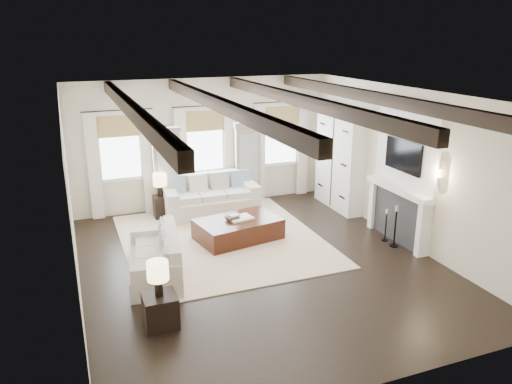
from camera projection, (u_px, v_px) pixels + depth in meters
name	position (u px, v px, depth m)	size (l,w,h in m)	color
ground	(260.00, 264.00, 9.55)	(7.50, 7.50, 0.00)	black
room_shell	(278.00, 154.00, 10.03)	(6.54, 7.54, 3.22)	silver
area_rug	(222.00, 240.00, 10.63)	(4.05, 4.48, 0.02)	beige
sofa_back	(210.00, 198.00, 12.12)	(2.28, 1.08, 0.97)	silver
sofa_left	(158.00, 259.00, 8.99)	(1.12, 2.01, 0.82)	silver
ottoman	(238.00, 229.00, 10.63)	(1.71, 1.07, 0.45)	black
tray	(240.00, 218.00, 10.58)	(0.50, 0.38, 0.04)	white
book_lower	(232.00, 217.00, 10.51)	(0.26, 0.20, 0.04)	#262628
book_upper	(234.00, 215.00, 10.54)	(0.22, 0.17, 0.03)	beige
side_table_front	(160.00, 310.00, 7.48)	(0.49, 0.49, 0.49)	black
lamp_front	(158.00, 273.00, 7.29)	(0.32, 0.32, 0.55)	black
side_table_back	(161.00, 207.00, 11.86)	(0.36, 0.36, 0.53)	black
lamp_back	(160.00, 181.00, 11.66)	(0.32, 0.32, 0.55)	black
candlestick_near	(395.00, 230.00, 10.23)	(0.18, 0.18, 0.88)	black
candlestick_far	(386.00, 228.00, 10.54)	(0.14, 0.14, 0.70)	black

